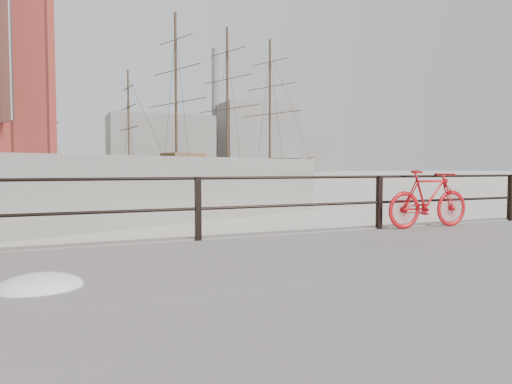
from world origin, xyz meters
name	(u,v)px	position (x,y,z in m)	size (l,w,h in m)	color
ground	(503,235)	(0.00, 0.00, 0.00)	(400.00, 400.00, 0.00)	white
guardrail	(510,198)	(0.00, -0.15, 0.85)	(28.00, 0.10, 1.00)	black
bicycle	(429,199)	(-2.53, -0.38, 0.90)	(1.83, 0.27, 1.10)	red
barque_black	(228,175)	(24.80, 88.68, 0.00)	(59.66, 19.52, 33.78)	black
schooner_mid	(93,177)	(-4.06, 76.89, 0.00)	(27.54, 11.65, 19.93)	beige
industrial_west	(160,145)	(20.00, 140.00, 9.00)	(32.00, 18.00, 18.00)	gray
industrial_mid	(255,139)	(55.00, 145.00, 12.00)	(26.00, 20.00, 24.00)	gray
industrial_east	(304,154)	(78.00, 150.00, 7.00)	(20.00, 16.00, 14.00)	gray
smokestack	(216,111)	(42.00, 150.00, 22.00)	(2.80, 2.80, 44.00)	gray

